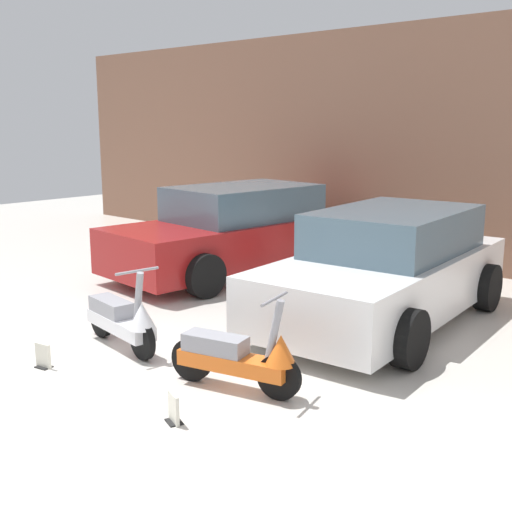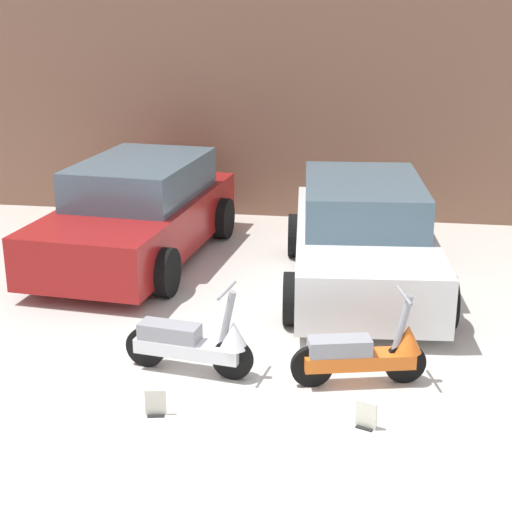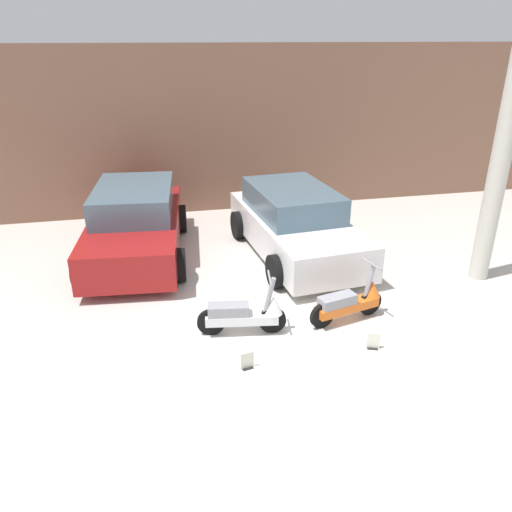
{
  "view_description": "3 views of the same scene",
  "coord_description": "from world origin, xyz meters",
  "px_view_note": "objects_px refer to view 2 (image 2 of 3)",
  "views": [
    {
      "loc": [
        4.98,
        -3.27,
        2.5
      ],
      "look_at": [
        0.09,
        2.23,
        0.96
      ],
      "focal_mm": 45.0,
      "sensor_mm": 36.0,
      "label": 1
    },
    {
      "loc": [
        1.08,
        -6.34,
        3.76
      ],
      "look_at": [
        -0.31,
        2.71,
        0.69
      ],
      "focal_mm": 55.0,
      "sensor_mm": 36.0,
      "label": 2
    },
    {
      "loc": [
        -1.97,
        -5.78,
        4.34
      ],
      "look_at": [
        -0.16,
        2.42,
        0.61
      ],
      "focal_mm": 35.0,
      "sensor_mm": 36.0,
      "label": 3
    }
  ],
  "objects_px": {
    "scooter_front_left": "(194,342)",
    "car_rear_center": "(362,237)",
    "car_rear_left": "(138,213)",
    "placard_near_left_scooter": "(156,404)",
    "scooter_front_right": "(365,353)",
    "placard_near_right_scooter": "(366,416)"
  },
  "relations": [
    {
      "from": "scooter_front_left",
      "to": "car_rear_center",
      "type": "height_order",
      "value": "car_rear_center"
    },
    {
      "from": "car_rear_left",
      "to": "placard_near_left_scooter",
      "type": "xyz_separation_m",
      "value": [
        1.49,
        -4.47,
        -0.58
      ]
    },
    {
      "from": "scooter_front_left",
      "to": "car_rear_center",
      "type": "bearing_deg",
      "value": 68.94
    },
    {
      "from": "scooter_front_right",
      "to": "car_rear_center",
      "type": "relative_size",
      "value": 0.31
    },
    {
      "from": "car_rear_left",
      "to": "car_rear_center",
      "type": "xyz_separation_m",
      "value": [
        3.3,
        -0.69,
        -0.02
      ]
    },
    {
      "from": "placard_near_left_scooter",
      "to": "placard_near_right_scooter",
      "type": "height_order",
      "value": "same"
    },
    {
      "from": "scooter_front_right",
      "to": "placard_near_right_scooter",
      "type": "xyz_separation_m",
      "value": [
        0.04,
        -0.85,
        -0.23
      ]
    },
    {
      "from": "scooter_front_left",
      "to": "car_rear_left",
      "type": "relative_size",
      "value": 0.32
    },
    {
      "from": "scooter_front_right",
      "to": "car_rear_left",
      "type": "xyz_separation_m",
      "value": [
        -3.41,
        3.54,
        0.35
      ]
    },
    {
      "from": "scooter_front_left",
      "to": "scooter_front_right",
      "type": "xyz_separation_m",
      "value": [
        1.76,
        0.03,
        -0.01
      ]
    },
    {
      "from": "car_rear_left",
      "to": "placard_near_left_scooter",
      "type": "bearing_deg",
      "value": 23.89
    },
    {
      "from": "car_rear_left",
      "to": "placard_near_left_scooter",
      "type": "height_order",
      "value": "car_rear_left"
    },
    {
      "from": "car_rear_center",
      "to": "placard_near_right_scooter",
      "type": "height_order",
      "value": "car_rear_center"
    },
    {
      "from": "scooter_front_right",
      "to": "placard_near_left_scooter",
      "type": "height_order",
      "value": "scooter_front_right"
    },
    {
      "from": "placard_near_left_scooter",
      "to": "placard_near_right_scooter",
      "type": "relative_size",
      "value": 1.0
    },
    {
      "from": "car_rear_left",
      "to": "placard_near_right_scooter",
      "type": "distance_m",
      "value": 5.62
    },
    {
      "from": "placard_near_right_scooter",
      "to": "car_rear_center",
      "type": "bearing_deg",
      "value": 92.27
    },
    {
      "from": "placard_near_left_scooter",
      "to": "car_rear_center",
      "type": "bearing_deg",
      "value": 64.46
    },
    {
      "from": "placard_near_right_scooter",
      "to": "placard_near_left_scooter",
      "type": "bearing_deg",
      "value": -177.86
    },
    {
      "from": "car_rear_left",
      "to": "car_rear_center",
      "type": "distance_m",
      "value": 3.37
    },
    {
      "from": "scooter_front_right",
      "to": "scooter_front_left",
      "type": "bearing_deg",
      "value": 167.0
    },
    {
      "from": "car_rear_left",
      "to": "scooter_front_right",
      "type": "bearing_deg",
      "value": 49.33
    }
  ]
}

